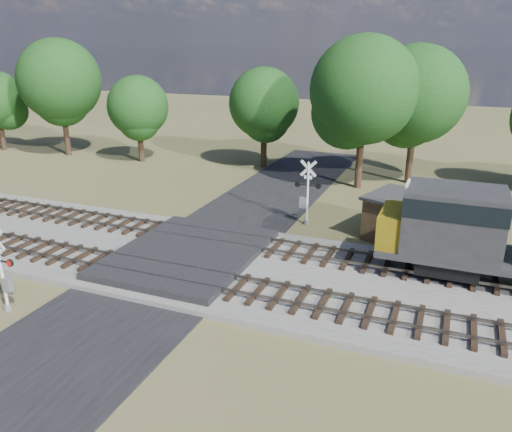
% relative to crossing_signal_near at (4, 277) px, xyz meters
% --- Properties ---
extents(ground, '(160.00, 160.00, 0.00)m').
position_rel_crossing_signal_near_xyz_m(ground, '(4.63, 6.98, -1.58)').
color(ground, '#4E512B').
rests_on(ground, ground).
extents(ballast_bed, '(140.00, 10.00, 0.30)m').
position_rel_crossing_signal_near_xyz_m(ballast_bed, '(14.63, 7.48, -1.43)').
color(ballast_bed, gray).
rests_on(ballast_bed, ground).
extents(road, '(7.00, 60.00, 0.08)m').
position_rel_crossing_signal_near_xyz_m(road, '(4.63, 6.98, -1.54)').
color(road, black).
rests_on(road, ground).
extents(crossing_panel, '(7.00, 9.00, 0.62)m').
position_rel_crossing_signal_near_xyz_m(crossing_panel, '(4.63, 7.48, -1.26)').
color(crossing_panel, '#262628').
rests_on(crossing_panel, ground).
extents(track_near, '(140.00, 2.60, 0.33)m').
position_rel_crossing_signal_near_xyz_m(track_near, '(7.75, 4.98, -1.16)').
color(track_near, black).
rests_on(track_near, ballast_bed).
extents(track_far, '(140.00, 2.60, 0.33)m').
position_rel_crossing_signal_near_xyz_m(track_far, '(7.75, 9.98, -1.16)').
color(track_far, black).
rests_on(track_far, ballast_bed).
extents(crossing_signal_near, '(1.53, 0.33, 3.79)m').
position_rel_crossing_signal_near_xyz_m(crossing_signal_near, '(0.00, 0.00, 0.00)').
color(crossing_signal_near, silver).
rests_on(crossing_signal_near, ground).
extents(crossing_signal_far, '(1.69, 0.37, 4.19)m').
position_rel_crossing_signal_near_xyz_m(crossing_signal_far, '(8.79, 15.26, 0.17)').
color(crossing_signal_far, silver).
rests_on(crossing_signal_far, ground).
extents(equipment_shed, '(4.92, 4.92, 2.65)m').
position_rel_crossing_signal_near_xyz_m(equipment_shed, '(14.78, 14.96, -0.24)').
color(equipment_shed, '#442F1D').
rests_on(equipment_shed, ground).
extents(treeline, '(82.00, 11.02, 11.71)m').
position_rel_crossing_signal_near_xyz_m(treeline, '(10.20, 26.70, 5.00)').
color(treeline, black).
rests_on(treeline, ground).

